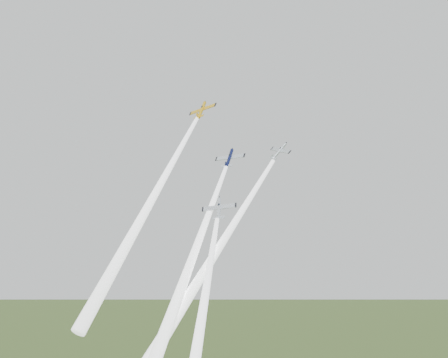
# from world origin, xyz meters

# --- Properties ---
(plane_yellow) EXTENTS (9.19, 6.12, 8.40)m
(plane_yellow) POSITION_xyz_m (-10.51, 0.34, 111.43)
(plane_yellow) COLOR gold
(smoke_trail_yellow) EXTENTS (3.27, 40.37, 50.39)m
(smoke_trail_yellow) POSITION_xyz_m (-10.74, -20.69, 84.58)
(smoke_trail_yellow) COLOR white
(plane_navy) EXTENTS (8.87, 6.74, 7.39)m
(plane_navy) POSITION_xyz_m (-3.18, 1.84, 98.43)
(plane_navy) COLOR #0D133D
(smoke_trail_navy) EXTENTS (7.27, 38.89, 48.46)m
(smoke_trail_navy) POSITION_xyz_m (-0.85, -18.29, 72.56)
(smoke_trail_navy) COLOR white
(plane_silver_right) EXTENTS (8.79, 6.29, 7.38)m
(plane_silver_right) POSITION_xyz_m (9.73, 3.50, 99.19)
(plane_silver_right) COLOR #B3BCC2
(smoke_trail_silver_right) EXTENTS (16.15, 36.59, 47.49)m
(smoke_trail_silver_right) POSITION_xyz_m (2.67, -15.10, 73.80)
(smoke_trail_silver_right) COLOR white
(plane_silver_low) EXTENTS (10.10, 8.13, 7.86)m
(plane_silver_low) POSITION_xyz_m (0.66, -9.32, 84.85)
(plane_silver_low) COLOR #B6BDC6
(smoke_trail_silver_low) EXTENTS (15.76, 35.16, 45.59)m
(smoke_trail_silver_low) POSITION_xyz_m (7.53, -27.19, 60.41)
(smoke_trail_silver_low) COLOR white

